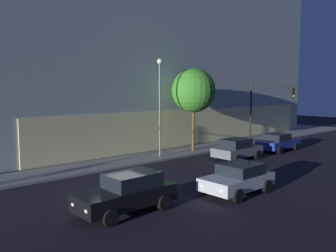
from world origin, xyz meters
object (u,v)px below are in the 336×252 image
Objects in this scene: street_lamp_sidewalk at (160,95)px; car_blue at (278,142)px; traffic_light_far_corner at (266,103)px; car_silver at (238,178)px; car_black at (128,192)px; modern_building at (109,46)px; car_grey at (237,149)px; sidewalk_tree at (194,91)px.

street_lamp_sidewalk is 1.67× the size of car_blue.
car_silver is at bearing -151.81° from traffic_light_far_corner.
car_black is (-20.60, -6.36, -3.24)m from traffic_light_far_corner.
modern_building is 24.71m from car_grey.
car_silver is 8.97m from car_grey.
modern_building is 32.35m from car_black.
traffic_light_far_corner is 17.04m from car_silver.
sidewalk_tree is at bearing 33.34° from car_black.
car_black is 13.57m from car_grey.
car_black reaches higher than car_grey.
sidewalk_tree reaches higher than car_blue.
street_lamp_sidewalk is at bearing 42.84° from car_black.
car_blue is at bearing -125.21° from traffic_light_far_corner.
sidewalk_tree is at bearing 91.83° from car_grey.
sidewalk_tree is at bearing 55.06° from car_silver.
traffic_light_far_corner is at bearing -9.68° from street_lamp_sidewalk.
street_lamp_sidewalk reaches higher than car_black.
car_black is at bearing -146.66° from sidewalk_tree.
car_grey is (-7.61, -2.43, -3.28)m from traffic_light_far_corner.
car_black is 1.01× the size of car_blue.
car_grey is (-2.96, -22.39, -10.01)m from modern_building.
modern_building reaches higher than sidewalk_tree.
sidewalk_tree is 1.55× the size of car_blue.
sidewalk_tree reaches higher than car_silver.
sidewalk_tree is 1.53× the size of car_black.
car_blue is (9.89, -4.40, -4.17)m from street_lamp_sidewalk.
modern_building is at bearing 68.86° from street_lamp_sidewalk.
car_grey reaches higher than car_silver.
sidewalk_tree is 1.72× the size of car_silver.
car_black reaches higher than car_silver.
car_grey reaches higher than car_blue.
traffic_light_far_corner is (4.65, -19.96, -6.73)m from modern_building.
traffic_light_far_corner is at bearing -76.89° from modern_building.
car_blue is (6.05, -4.51, -4.50)m from sidewalk_tree.
car_silver is 0.99× the size of car_grey.
modern_building is 20.16m from street_lamp_sidewalk.
sidewalk_tree is 12.97m from car_silver.
modern_building reaches higher than car_black.
car_black is at bearing -162.83° from traffic_light_far_corner.
street_lamp_sidewalk reaches higher than traffic_light_far_corner.
traffic_light_far_corner is at bearing 54.79° from car_blue.
traffic_light_far_corner is 1.44× the size of car_silver.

